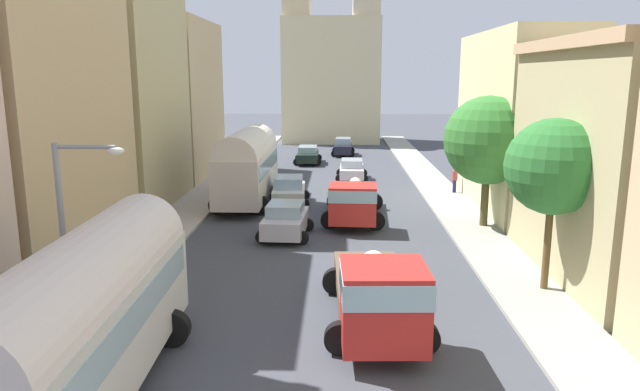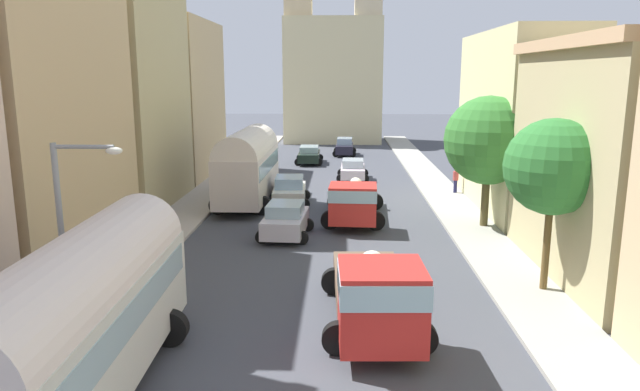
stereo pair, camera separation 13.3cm
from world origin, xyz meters
name	(u,v)px [view 1 (the left image)]	position (x,y,z in m)	size (l,w,h in m)	color
ground_plane	(324,198)	(0.00, 27.00, 0.00)	(154.00, 154.00, 0.00)	#40424A
sidewalk_left	(205,196)	(-7.25, 27.00, 0.07)	(2.50, 70.00, 0.14)	#AFA69B
sidewalk_right	(445,198)	(7.25, 27.00, 0.07)	(2.50, 70.00, 0.14)	#9B9A90
building_left_1	(16,103)	(-11.19, 14.32, 6.28)	(5.38, 9.55, 12.56)	tan
building_left_2	(124,76)	(-10.87, 24.60, 7.24)	(5.22, 9.27, 14.42)	tan
building_left_3	(169,100)	(-11.46, 34.81, 5.55)	(5.93, 10.42, 11.10)	tan
building_right_1	(624,161)	(10.99, 13.57, 4.30)	(5.48, 9.80, 8.57)	tan
building_right_2	(518,122)	(10.58, 24.77, 4.77)	(4.17, 11.69, 9.55)	beige
distant_church	(331,71)	(0.00, 57.30, 7.67)	(10.46, 7.11, 20.57)	beige
parked_bus_0	(85,313)	(-4.70, 4.63, 2.17)	(3.39, 9.22, 3.93)	silver
parked_bus_1	(247,163)	(-4.36, 25.32, 2.37)	(3.40, 8.59, 4.28)	beige
cargo_truck_0	(378,292)	(1.99, 8.32, 1.29)	(3.24, 7.30, 2.51)	red
cargo_truck_1	(354,200)	(1.62, 21.12, 1.16)	(3.30, 7.31, 2.24)	red
car_0	(352,170)	(1.79, 33.29, 0.74)	(2.31, 3.77, 1.46)	silver
car_1	(343,147)	(1.27, 46.04, 0.80)	(2.21, 3.91, 1.61)	#211F2F
car_2	(286,220)	(-1.55, 18.41, 0.80)	(2.49, 3.72, 1.59)	silver
car_3	(289,191)	(-1.97, 25.17, 0.81)	(2.47, 3.95, 1.63)	silver
car_4	(308,155)	(-1.73, 40.98, 0.74)	(2.34, 4.26, 1.46)	black
pedestrian_0	(455,179)	(8.04, 28.30, 0.97)	(0.42, 0.42, 1.70)	#1F204B
streetlamp_near	(73,224)	(-6.21, 7.58, 3.41)	(1.89, 0.28, 5.56)	gray
roadside_tree_1	(554,167)	(7.90, 11.87, 4.33)	(3.18, 3.18, 5.94)	brown
roadside_tree_2	(488,141)	(7.90, 20.33, 4.26)	(4.18, 4.18, 6.36)	brown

